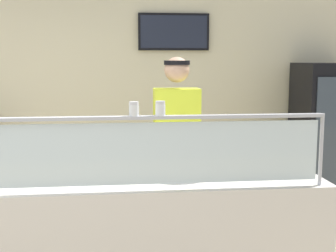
# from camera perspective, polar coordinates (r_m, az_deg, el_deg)

# --- Properties ---
(shop_rear_unit) EXTENTS (6.61, 0.13, 2.70)m
(shop_rear_unit) POSITION_cam_1_polar(r_m,az_deg,el_deg) (5.16, -3.36, 4.02)
(shop_rear_unit) COLOR beige
(shop_rear_unit) RESTS_ON ground
(serving_counter) EXTENTS (2.21, 0.78, 0.95)m
(serving_counter) POSITION_cam_1_polar(r_m,az_deg,el_deg) (3.30, -1.28, -14.28)
(serving_counter) COLOR silver
(serving_counter) RESTS_ON ground
(sneeze_guard) EXTENTS (2.03, 0.06, 0.46)m
(sneeze_guard) POSITION_cam_1_polar(r_m,az_deg,el_deg) (2.77, -0.73, -2.18)
(sneeze_guard) COLOR #B2B5BC
(sneeze_guard) RESTS_ON serving_counter
(pizza_tray) EXTENTS (0.52, 0.52, 0.04)m
(pizza_tray) POSITION_cam_1_polar(r_m,az_deg,el_deg) (3.19, 1.03, -5.77)
(pizza_tray) COLOR #9EA0A8
(pizza_tray) RESTS_ON serving_counter
(pizza_server) EXTENTS (0.10, 0.29, 0.01)m
(pizza_server) POSITION_cam_1_polar(r_m,az_deg,el_deg) (3.16, 0.95, -5.48)
(pizza_server) COLOR #ADAFB7
(pizza_server) RESTS_ON pizza_tray
(parmesan_shaker) EXTENTS (0.06, 0.06, 0.09)m
(parmesan_shaker) POSITION_cam_1_polar(r_m,az_deg,el_deg) (2.72, -4.24, 2.02)
(parmesan_shaker) COLOR white
(parmesan_shaker) RESTS_ON sneeze_guard
(pepper_flake_shaker) EXTENTS (0.06, 0.06, 0.09)m
(pepper_flake_shaker) POSITION_cam_1_polar(r_m,az_deg,el_deg) (2.73, -0.96, 2.09)
(pepper_flake_shaker) COLOR white
(pepper_flake_shaker) RESTS_ON sneeze_guard
(worker_figure) EXTENTS (0.41, 0.50, 1.76)m
(worker_figure) POSITION_cam_1_polar(r_m,az_deg,el_deg) (3.88, 1.15, -2.63)
(worker_figure) COLOR #23232D
(worker_figure) RESTS_ON ground
(drink_fridge) EXTENTS (0.62, 0.64, 1.70)m
(drink_fridge) POSITION_cam_1_polar(r_m,az_deg,el_deg) (5.28, 18.95, -1.84)
(drink_fridge) COLOR black
(drink_fridge) RESTS_ON ground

